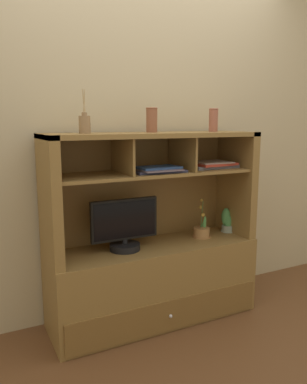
{
  "coord_description": "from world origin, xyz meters",
  "views": [
    {
      "loc": [
        -1.15,
        -2.27,
        1.38
      ],
      "look_at": [
        0.0,
        0.0,
        0.91
      ],
      "focal_mm": 35.87,
      "sensor_mm": 36.0,
      "label": 1
    }
  ],
  "objects_px": {
    "potted_fern": "(228,221)",
    "accent_vase": "(213,120)",
    "potted_orchid": "(202,232)",
    "magazine_stack_left": "(158,170)",
    "magazine_stack_centre": "(212,165)",
    "diffuser_bottle": "(85,124)",
    "media_console": "(153,261)",
    "tv_monitor": "(125,228)",
    "ceramic_vase": "(152,120)"
  },
  "relations": [
    {
      "from": "potted_orchid",
      "to": "ceramic_vase",
      "type": "xyz_separation_m",
      "value": [
        -0.4,
        0.03,
        0.81
      ]
    },
    {
      "from": "media_console",
      "to": "magazine_stack_centre",
      "type": "xyz_separation_m",
      "value": [
        0.46,
        -0.02,
        0.66
      ]
    },
    {
      "from": "media_console",
      "to": "potted_fern",
      "type": "height_order",
      "value": "media_console"
    },
    {
      "from": "diffuser_bottle",
      "to": "accent_vase",
      "type": "xyz_separation_m",
      "value": [
        0.94,
        0.02,
        0.03
      ]
    },
    {
      "from": "tv_monitor",
      "to": "diffuser_bottle",
      "type": "distance_m",
      "value": 0.72
    },
    {
      "from": "media_console",
      "to": "magazine_stack_centre",
      "type": "bearing_deg",
      "value": -2.42
    },
    {
      "from": "magazine_stack_centre",
      "to": "accent_vase",
      "type": "relative_size",
      "value": 2.23
    },
    {
      "from": "media_console",
      "to": "ceramic_vase",
      "type": "distance_m",
      "value": 0.97
    },
    {
      "from": "media_console",
      "to": "magazine_stack_centre",
      "type": "relative_size",
      "value": 4.0
    },
    {
      "from": "potted_orchid",
      "to": "magazine_stack_left",
      "type": "bearing_deg",
      "value": -173.69
    },
    {
      "from": "potted_fern",
      "to": "tv_monitor",
      "type": "bearing_deg",
      "value": -177.17
    },
    {
      "from": "tv_monitor",
      "to": "ceramic_vase",
      "type": "distance_m",
      "value": 0.73
    },
    {
      "from": "potted_fern",
      "to": "accent_vase",
      "type": "bearing_deg",
      "value": -168.32
    },
    {
      "from": "potted_fern",
      "to": "magazine_stack_centre",
      "type": "bearing_deg",
      "value": -167.08
    },
    {
      "from": "potted_orchid",
      "to": "potted_fern",
      "type": "bearing_deg",
      "value": 7.46
    },
    {
      "from": "tv_monitor",
      "to": "potted_fern",
      "type": "height_order",
      "value": "tv_monitor"
    },
    {
      "from": "magazine_stack_centre",
      "to": "diffuser_bottle",
      "type": "xyz_separation_m",
      "value": [
        -0.93,
        -0.01,
        0.29
      ]
    },
    {
      "from": "ceramic_vase",
      "to": "magazine_stack_left",
      "type": "bearing_deg",
      "value": -83.43
    },
    {
      "from": "magazine_stack_left",
      "to": "magazine_stack_centre",
      "type": "xyz_separation_m",
      "value": [
        0.46,
        0.03,
        0.01
      ]
    },
    {
      "from": "magazine_stack_left",
      "to": "magazine_stack_centre",
      "type": "height_order",
      "value": "magazine_stack_centre"
    },
    {
      "from": "potted_fern",
      "to": "media_console",
      "type": "bearing_deg",
      "value": -177.8
    },
    {
      "from": "diffuser_bottle",
      "to": "media_console",
      "type": "bearing_deg",
      "value": 3.98
    },
    {
      "from": "magazine_stack_left",
      "to": "accent_vase",
      "type": "bearing_deg",
      "value": 4.75
    },
    {
      "from": "magazine_stack_left",
      "to": "diffuser_bottle",
      "type": "bearing_deg",
      "value": 177.71
    },
    {
      "from": "media_console",
      "to": "diffuser_bottle",
      "type": "relative_size",
      "value": 5.62
    },
    {
      "from": "magazine_stack_centre",
      "to": "potted_fern",
      "type": "bearing_deg",
      "value": 12.92
    },
    {
      "from": "magazine_stack_left",
      "to": "tv_monitor",
      "type": "bearing_deg",
      "value": 171.5
    },
    {
      "from": "magazine_stack_left",
      "to": "potted_fern",
      "type": "bearing_deg",
      "value": 6.77
    },
    {
      "from": "diffuser_bottle",
      "to": "ceramic_vase",
      "type": "distance_m",
      "value": 0.47
    },
    {
      "from": "diffuser_bottle",
      "to": "ceramic_vase",
      "type": "height_order",
      "value": "diffuser_bottle"
    },
    {
      "from": "tv_monitor",
      "to": "magazine_stack_centre",
      "type": "distance_m",
      "value": 0.78
    },
    {
      "from": "ceramic_vase",
      "to": "magazine_stack_centre",
      "type": "bearing_deg",
      "value": -4.66
    },
    {
      "from": "tv_monitor",
      "to": "magazine_stack_left",
      "type": "bearing_deg",
      "value": -8.5
    },
    {
      "from": "potted_orchid",
      "to": "potted_fern",
      "type": "height_order",
      "value": "potted_orchid"
    },
    {
      "from": "potted_fern",
      "to": "accent_vase",
      "type": "xyz_separation_m",
      "value": [
        -0.19,
        -0.04,
        0.77
      ]
    },
    {
      "from": "diffuser_bottle",
      "to": "magazine_stack_left",
      "type": "bearing_deg",
      "value": -2.29
    },
    {
      "from": "potted_fern",
      "to": "accent_vase",
      "type": "relative_size",
      "value": 1.15
    },
    {
      "from": "tv_monitor",
      "to": "magazine_stack_centre",
      "type": "relative_size",
      "value": 1.27
    },
    {
      "from": "media_console",
      "to": "tv_monitor",
      "type": "height_order",
      "value": "media_console"
    },
    {
      "from": "potted_orchid",
      "to": "ceramic_vase",
      "type": "relative_size",
      "value": 1.76
    },
    {
      "from": "diffuser_bottle",
      "to": "accent_vase",
      "type": "relative_size",
      "value": 1.59
    },
    {
      "from": "potted_fern",
      "to": "diffuser_bottle",
      "type": "distance_m",
      "value": 1.35
    },
    {
      "from": "potted_orchid",
      "to": "potted_fern",
      "type": "relative_size",
      "value": 1.53
    },
    {
      "from": "tv_monitor",
      "to": "accent_vase",
      "type": "distance_m",
      "value": 0.98
    },
    {
      "from": "diffuser_bottle",
      "to": "magazine_stack_centre",
      "type": "bearing_deg",
      "value": 0.81
    },
    {
      "from": "accent_vase",
      "to": "tv_monitor",
      "type": "bearing_deg",
      "value": -179.62
    },
    {
      "from": "magazine_stack_left",
      "to": "ceramic_vase",
      "type": "distance_m",
      "value": 0.33
    },
    {
      "from": "potted_fern",
      "to": "diffuser_bottle",
      "type": "bearing_deg",
      "value": -177.06
    },
    {
      "from": "potted_orchid",
      "to": "potted_fern",
      "type": "xyz_separation_m",
      "value": [
        0.26,
        0.03,
        0.04
      ]
    },
    {
      "from": "potted_orchid",
      "to": "magazine_stack_left",
      "type": "height_order",
      "value": "magazine_stack_left"
    }
  ]
}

